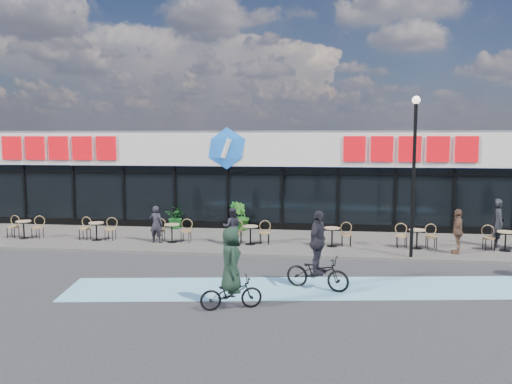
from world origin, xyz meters
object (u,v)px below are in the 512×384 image
at_px(potted_plant_right, 238,216).
at_px(patron_left, 156,224).
at_px(potted_plant_left, 176,217).
at_px(pedestrian_a, 458,231).
at_px(lamp_post, 414,163).
at_px(patron_right, 232,226).
at_px(pedestrian_b, 498,223).
at_px(cyclist_a, 318,260).
at_px(potted_plant_mid, 242,217).

relative_size(potted_plant_right, patron_left, 0.86).
xyz_separation_m(potted_plant_left, pedestrian_a, (11.53, -3.66, 0.29)).
relative_size(lamp_post, patron_right, 3.82).
height_order(pedestrian_b, cyclist_a, cyclist_a).
relative_size(patron_right, pedestrian_b, 0.79).
bearing_deg(cyclist_a, lamp_post, 49.82).
relative_size(pedestrian_b, cyclist_a, 0.82).
bearing_deg(patron_left, potted_plant_left, -84.29).
xyz_separation_m(patron_left, pedestrian_a, (11.43, -0.46, 0.07)).
bearing_deg(potted_plant_left, patron_left, -88.19).
bearing_deg(patron_left, potted_plant_mid, -129.44).
height_order(pedestrian_a, cyclist_a, cyclist_a).
bearing_deg(potted_plant_right, pedestrian_a, -22.99).
distance_m(pedestrian_a, pedestrian_b, 2.26).
bearing_deg(pedestrian_a, patron_right, -77.50).
bearing_deg(patron_left, pedestrian_a, -178.40).
distance_m(lamp_post, cyclist_a, 5.68).
distance_m(patron_left, patron_right, 3.08).
distance_m(potted_plant_right, patron_right, 3.24).
bearing_deg(cyclist_a, potted_plant_left, 128.10).
relative_size(potted_plant_mid, cyclist_a, 0.55).
height_order(lamp_post, potted_plant_mid, lamp_post).
distance_m(patron_left, pedestrian_a, 11.44).
height_order(patron_left, cyclist_a, cyclist_a).
bearing_deg(lamp_post, potted_plant_left, 155.75).
bearing_deg(pedestrian_a, potted_plant_right, -97.51).
height_order(potted_plant_right, pedestrian_a, pedestrian_a).
relative_size(potted_plant_right, pedestrian_a, 0.79).
bearing_deg(pedestrian_a, pedestrian_b, 141.11).
bearing_deg(pedestrian_a, potted_plant_left, -92.14).
relative_size(potted_plant_left, potted_plant_mid, 0.86).
bearing_deg(patron_right, potted_plant_mid, -97.29).
distance_m(potted_plant_left, patron_left, 3.21).
xyz_separation_m(potted_plant_mid, pedestrian_b, (10.28, -2.30, 0.31)).
bearing_deg(patron_right, patron_left, -9.61).
height_order(potted_plant_left, pedestrian_b, pedestrian_b).
bearing_deg(potted_plant_right, potted_plant_mid, -14.43).
xyz_separation_m(pedestrian_a, cyclist_a, (-5.03, -4.63, -0.06)).
xyz_separation_m(lamp_post, potted_plant_right, (-6.87, 4.40, -2.65)).
bearing_deg(patron_left, pedestrian_b, -172.42).
height_order(potted_plant_left, patron_right, patron_right).
distance_m(potted_plant_left, cyclist_a, 10.53).
xyz_separation_m(pedestrian_b, cyclist_a, (-6.86, -5.94, -0.18)).
bearing_deg(patron_left, lamp_post, 176.81).
xyz_separation_m(potted_plant_mid, patron_left, (-2.98, -3.15, 0.13)).
distance_m(potted_plant_left, pedestrian_b, 13.57).
distance_m(potted_plant_left, pedestrian_a, 12.10).
bearing_deg(pedestrian_b, potted_plant_mid, 82.56).
distance_m(potted_plant_right, patron_left, 4.26).
bearing_deg(pedestrian_a, patron_left, -76.83).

